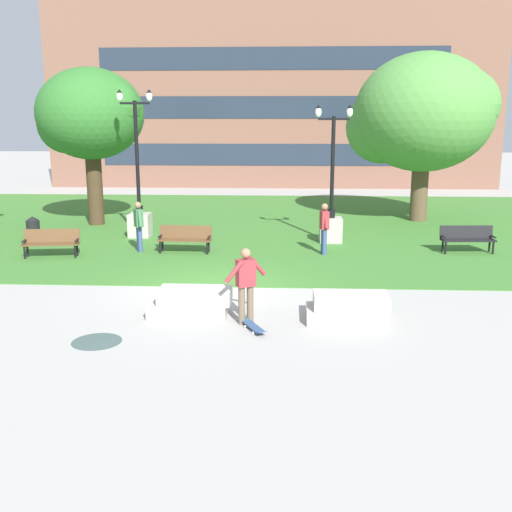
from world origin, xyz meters
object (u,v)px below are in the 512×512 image
object	(u,v)px
concrete_block_left	(348,308)
skateboard	(253,326)
person_skateboarder	(246,281)
park_bench_far_left	(467,237)
park_bench_near_left	(185,237)
person_bystander_near_lawn	(324,226)
lamp_post_left	(139,208)
trash_bin	(33,229)
concrete_block_center	(191,303)
park_bench_near_right	(51,241)
person_bystander_far_lawn	(139,224)
lamp_post_right	(331,215)

from	to	relation	value
concrete_block_left	skateboard	bearing A→B (deg)	-161.72
person_skateboarder	park_bench_far_left	world-z (taller)	person_skateboarder
park_bench_near_left	person_bystander_near_lawn	world-z (taller)	person_bystander_near_lawn
concrete_block_left	person_bystander_near_lawn	distance (m)	6.84
lamp_post_left	trash_bin	world-z (taller)	lamp_post_left
concrete_block_left	person_skateboarder	size ratio (longest dim) A/B	1.06
concrete_block_center	park_bench_near_right	bearing A→B (deg)	133.83
person_skateboarder	person_bystander_far_lawn	world-z (taller)	person_bystander_far_lawn
concrete_block_center	person_bystander_far_lawn	bearing A→B (deg)	112.92
lamp_post_right	lamp_post_left	bearing A→B (deg)	174.94
park_bench_near_left	lamp_post_right	world-z (taller)	lamp_post_right
trash_bin	person_bystander_near_lawn	bearing A→B (deg)	-8.15
concrete_block_center	park_bench_near_left	size ratio (longest dim) A/B	1.04
concrete_block_center	skateboard	world-z (taller)	concrete_block_center
skateboard	lamp_post_left	size ratio (longest dim) A/B	0.18
concrete_block_left	person_skateboarder	xyz separation A→B (m)	(-2.28, -0.25, 0.66)
skateboard	lamp_post_right	xyz separation A→B (m)	(2.34, 9.62, 0.94)
park_bench_near_left	park_bench_near_right	xyz separation A→B (m)	(-4.27, -0.89, 0.00)
skateboard	park_bench_near_left	bearing A→B (deg)	109.81
skateboard	park_bench_far_left	size ratio (longest dim) A/B	0.55
concrete_block_left	skateboard	xyz separation A→B (m)	(-2.09, -0.69, -0.22)
park_bench_near_left	park_bench_far_left	bearing A→B (deg)	2.69
park_bench_far_left	trash_bin	size ratio (longest dim) A/B	1.90
person_bystander_near_lawn	concrete_block_center	bearing A→B (deg)	-117.67
person_skateboarder	person_bystander_near_lawn	bearing A→B (deg)	73.09
concrete_block_left	lamp_post_right	bearing A→B (deg)	88.42
person_bystander_near_lawn	trash_bin	bearing A→B (deg)	171.85
person_skateboarder	lamp_post_left	world-z (taller)	lamp_post_left
concrete_block_center	concrete_block_left	distance (m)	3.58
skateboard	person_bystander_near_lawn	xyz separation A→B (m)	(1.96, 7.50, 0.90)
person_bystander_near_lawn	person_bystander_far_lawn	size ratio (longest dim) A/B	1.00
park_bench_far_left	trash_bin	bearing A→B (deg)	176.33
lamp_post_right	park_bench_near_right	bearing A→B (deg)	-162.51
skateboard	park_bench_near_left	distance (m)	8.06
person_bystander_far_lawn	park_bench_near_left	bearing A→B (deg)	-1.33
park_bench_near_right	trash_bin	distance (m)	2.81
person_bystander_far_lawn	concrete_block_left	bearing A→B (deg)	-47.24
person_bystander_far_lawn	person_skateboarder	bearing A→B (deg)	-60.16
skateboard	trash_bin	size ratio (longest dim) A/B	1.05
park_bench_near_right	park_bench_far_left	distance (m)	13.88
park_bench_near_left	trash_bin	distance (m)	6.03
person_skateboarder	park_bench_near_right	distance (m)	9.24
lamp_post_right	trash_bin	distance (m)	10.95
concrete_block_left	lamp_post_left	distance (m)	11.90
park_bench_near_right	lamp_post_right	size ratio (longest dim) A/B	0.38
lamp_post_left	person_bystander_far_lawn	bearing A→B (deg)	-76.88
concrete_block_center	person_skateboarder	world-z (taller)	person_skateboarder
concrete_block_center	person_bystander_near_lawn	bearing A→B (deg)	62.33
person_skateboarder	park_bench_far_left	size ratio (longest dim) A/B	0.94
concrete_block_center	lamp_post_left	xyz separation A→B (m)	(-3.44, 9.32, 0.81)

